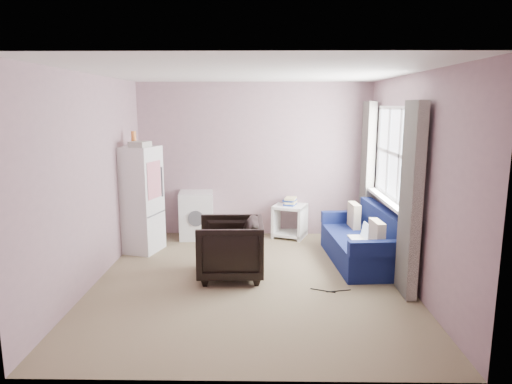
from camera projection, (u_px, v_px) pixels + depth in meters
The scene contains 8 objects.
room at pixel (253, 180), 5.42m from camera, with size 3.84×4.24×2.54m.
armchair at pixel (230, 245), 5.70m from camera, with size 0.79×0.74×0.82m, color black.
fridge at pixel (139, 199), 6.67m from camera, with size 0.66×0.66×1.77m.
washing_machine at pixel (197, 214), 7.42m from camera, with size 0.58×0.58×0.76m.
side_table at pixel (290, 218), 7.46m from camera, with size 0.62×0.62×0.66m.
sofa at pixel (364, 243), 6.26m from camera, with size 0.89×1.74×0.75m.
window_dressing at pixel (386, 183), 6.10m from camera, with size 0.17×2.62×2.18m.
floor_cables at pixel (331, 291), 5.31m from camera, with size 0.47×0.12×0.01m.
Camera 1 is at (0.14, -5.34, 2.13)m, focal length 32.00 mm.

